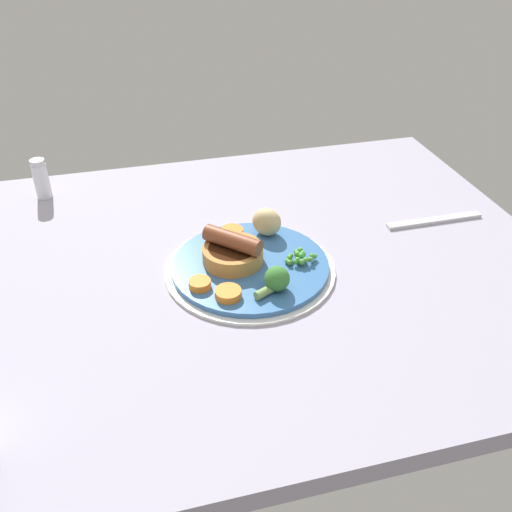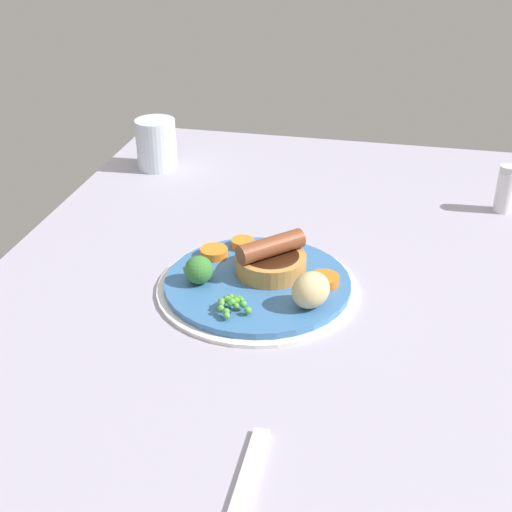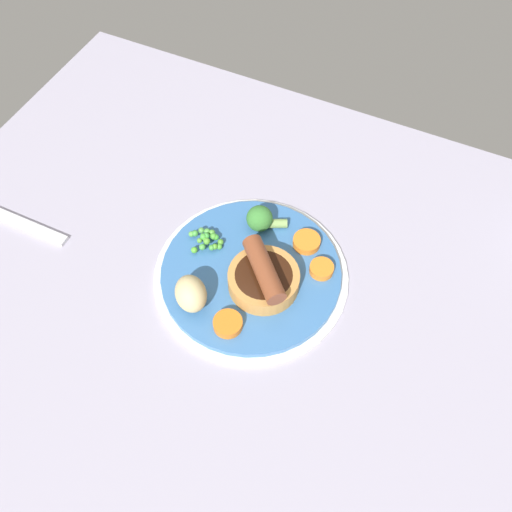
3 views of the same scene
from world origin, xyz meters
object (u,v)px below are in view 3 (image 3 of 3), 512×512
at_px(dinner_plate, 251,274).
at_px(carrot_slice_1, 322,269).
at_px(fork, 14,220).
at_px(carrot_slice_2, 305,241).
at_px(sausage_pudding, 264,277).
at_px(potato_chunk_0, 191,294).
at_px(broccoli_floret_near, 261,219).
at_px(pea_pile, 207,239).
at_px(carrot_slice_3, 228,324).

relative_size(dinner_plate, carrot_slice_1, 8.13).
height_order(carrot_slice_1, fork, carrot_slice_1).
bearing_deg(carrot_slice_2, dinner_plate, -123.63).
xyz_separation_m(carrot_slice_1, fork, (-0.44, -0.10, -0.02)).
distance_m(carrot_slice_1, fork, 0.45).
height_order(dinner_plate, carrot_slice_1, carrot_slice_1).
bearing_deg(sausage_pudding, carrot_slice_2, 119.46).
distance_m(dinner_plate, carrot_slice_1, 0.10).
bearing_deg(potato_chunk_0, dinner_plate, 58.08).
height_order(sausage_pudding, carrot_slice_1, sausage_pudding).
height_order(potato_chunk_0, carrot_slice_1, potato_chunk_0).
xyz_separation_m(dinner_plate, broccoli_floret_near, (-0.02, 0.07, 0.03)).
relative_size(pea_pile, potato_chunk_0, 1.05).
bearing_deg(broccoli_floret_near, pea_pile, 20.20).
distance_m(carrot_slice_2, carrot_slice_3, 0.16).
height_order(carrot_slice_3, fork, carrot_slice_3).
bearing_deg(fork, pea_pile, 15.39).
xyz_separation_m(sausage_pudding, carrot_slice_3, (-0.02, -0.07, -0.01)).
height_order(sausage_pudding, broccoli_floret_near, sausage_pudding).
relative_size(sausage_pudding, carrot_slice_1, 2.89).
xyz_separation_m(dinner_plate, carrot_slice_2, (0.05, 0.07, 0.01)).
distance_m(potato_chunk_0, carrot_slice_2, 0.18).
relative_size(dinner_plate, pea_pile, 5.08).
xyz_separation_m(pea_pile, fork, (-0.28, -0.08, -0.02)).
bearing_deg(sausage_pudding, carrot_slice_1, 85.85).
relative_size(carrot_slice_2, carrot_slice_3, 1.02).
distance_m(dinner_plate, sausage_pudding, 0.04).
xyz_separation_m(broccoli_floret_near, carrot_slice_2, (0.07, -0.00, -0.01)).
xyz_separation_m(broccoli_floret_near, carrot_slice_1, (0.11, -0.03, -0.01)).
height_order(broccoli_floret_near, fork, broccoli_floret_near).
bearing_deg(broccoli_floret_near, carrot_slice_1, 136.26).
relative_size(dinner_plate, potato_chunk_0, 5.32).
bearing_deg(sausage_pudding, potato_chunk_0, -93.19).
distance_m(potato_chunk_0, carrot_slice_1, 0.18).
bearing_deg(fork, carrot_slice_3, -4.19).
relative_size(broccoli_floret_near, carrot_slice_2, 1.48).
distance_m(sausage_pudding, carrot_slice_1, 0.08).
xyz_separation_m(carrot_slice_3, fork, (-0.36, 0.02, -0.02)).
distance_m(potato_chunk_0, fork, 0.31).
height_order(pea_pile, carrot_slice_3, pea_pile).
xyz_separation_m(potato_chunk_0, fork, (-0.31, 0.01, -0.03)).
height_order(pea_pile, carrot_slice_2, pea_pile).
height_order(dinner_plate, potato_chunk_0, potato_chunk_0).
xyz_separation_m(dinner_plate, fork, (-0.35, -0.06, -0.00)).
relative_size(sausage_pudding, broccoli_floret_near, 1.66).
xyz_separation_m(carrot_slice_1, carrot_slice_2, (-0.04, 0.03, 0.00)).
relative_size(carrot_slice_2, fork, 0.21).
relative_size(pea_pile, broccoli_floret_near, 0.92).
bearing_deg(pea_pile, potato_chunk_0, -73.31).
relative_size(sausage_pudding, carrot_slice_3, 2.51).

